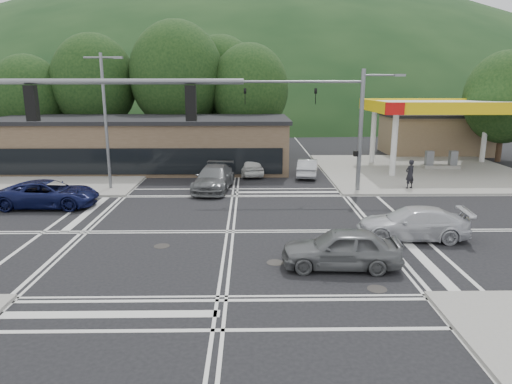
{
  "coord_description": "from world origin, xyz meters",
  "views": [
    {
      "loc": [
        0.95,
        -21.41,
        7.19
      ],
      "look_at": [
        1.31,
        2.51,
        1.4
      ],
      "focal_mm": 32.0,
      "sensor_mm": 36.0,
      "label": 1
    }
  ],
  "objects_px": {
    "car_grey_center": "(341,248)",
    "pedestrian": "(410,174)",
    "car_silver_east": "(412,223)",
    "car_queue_a": "(308,168)",
    "car_northbound": "(214,178)",
    "car_blue_west": "(49,194)",
    "car_queue_b": "(250,166)"
  },
  "relations": [
    {
      "from": "car_silver_east",
      "to": "car_queue_a",
      "type": "distance_m",
      "value": 14.84
    },
    {
      "from": "car_queue_b",
      "to": "car_blue_west",
      "type": "bearing_deg",
      "value": 28.57
    },
    {
      "from": "car_blue_west",
      "to": "car_silver_east",
      "type": "distance_m",
      "value": 20.31
    },
    {
      "from": "car_blue_west",
      "to": "car_queue_a",
      "type": "height_order",
      "value": "car_blue_west"
    },
    {
      "from": "car_northbound",
      "to": "pedestrian",
      "type": "bearing_deg",
      "value": 5.05
    },
    {
      "from": "car_grey_center",
      "to": "car_silver_east",
      "type": "bearing_deg",
      "value": 133.35
    },
    {
      "from": "car_grey_center",
      "to": "car_queue_b",
      "type": "xyz_separation_m",
      "value": [
        -3.57,
        18.54,
        -0.07
      ]
    },
    {
      "from": "car_grey_center",
      "to": "car_silver_east",
      "type": "xyz_separation_m",
      "value": [
        4.03,
        3.42,
        -0.06
      ]
    },
    {
      "from": "car_grey_center",
      "to": "pedestrian",
      "type": "xyz_separation_m",
      "value": [
        7.25,
        13.13,
        0.33
      ]
    },
    {
      "from": "car_silver_east",
      "to": "pedestrian",
      "type": "xyz_separation_m",
      "value": [
        3.21,
        9.72,
        0.39
      ]
    },
    {
      "from": "car_silver_east",
      "to": "car_blue_west",
      "type": "bearing_deg",
      "value": -101.35
    },
    {
      "from": "car_blue_west",
      "to": "car_silver_east",
      "type": "relative_size",
      "value": 1.11
    },
    {
      "from": "car_blue_west",
      "to": "car_silver_east",
      "type": "bearing_deg",
      "value": -106.2
    },
    {
      "from": "car_northbound",
      "to": "car_queue_b",
      "type": "bearing_deg",
      "value": 70.63
    },
    {
      "from": "car_silver_east",
      "to": "car_queue_a",
      "type": "bearing_deg",
      "value": -162.54
    },
    {
      "from": "car_blue_west",
      "to": "car_northbound",
      "type": "height_order",
      "value": "car_northbound"
    },
    {
      "from": "car_silver_east",
      "to": "car_queue_a",
      "type": "xyz_separation_m",
      "value": [
        -3.1,
        14.51,
        -0.05
      ]
    },
    {
      "from": "car_blue_west",
      "to": "car_queue_b",
      "type": "height_order",
      "value": "car_blue_west"
    },
    {
      "from": "car_northbound",
      "to": "car_blue_west",
      "type": "bearing_deg",
      "value": -149.07
    },
    {
      "from": "car_queue_a",
      "to": "car_northbound",
      "type": "height_order",
      "value": "car_northbound"
    },
    {
      "from": "car_blue_west",
      "to": "car_queue_a",
      "type": "bearing_deg",
      "value": -61.55
    },
    {
      "from": "car_silver_east",
      "to": "pedestrian",
      "type": "relative_size",
      "value": 2.61
    },
    {
      "from": "car_silver_east",
      "to": "car_northbound",
      "type": "xyz_separation_m",
      "value": [
        -10.06,
        10.08,
        0.07
      ]
    },
    {
      "from": "car_silver_east",
      "to": "car_queue_b",
      "type": "xyz_separation_m",
      "value": [
        -7.6,
        15.12,
        -0.01
      ]
    },
    {
      "from": "car_silver_east",
      "to": "pedestrian",
      "type": "bearing_deg",
      "value": 167.09
    },
    {
      "from": "car_queue_b",
      "to": "pedestrian",
      "type": "relative_size",
      "value": 2.19
    },
    {
      "from": "car_queue_b",
      "to": "car_grey_center",
      "type": "bearing_deg",
      "value": 91.4
    },
    {
      "from": "car_grey_center",
      "to": "car_northbound",
      "type": "height_order",
      "value": "car_northbound"
    },
    {
      "from": "car_silver_east",
      "to": "car_queue_b",
      "type": "distance_m",
      "value": 16.92
    },
    {
      "from": "car_northbound",
      "to": "pedestrian",
      "type": "height_order",
      "value": "pedestrian"
    },
    {
      "from": "car_queue_a",
      "to": "car_blue_west",
      "type": "bearing_deg",
      "value": 37.64
    },
    {
      "from": "car_queue_a",
      "to": "car_queue_b",
      "type": "relative_size",
      "value": 0.98
    }
  ]
}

